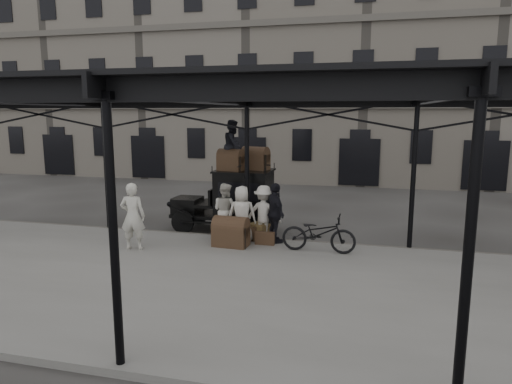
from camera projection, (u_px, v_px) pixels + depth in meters
ground at (229, 260)px, 12.88m from camera, size 120.00×120.00×0.00m
platform at (204, 283)px, 10.95m from camera, size 28.00×8.00×0.15m
canopy at (204, 91)px, 10.44m from camera, size 22.50×9.00×4.74m
building_frontage at (312, 66)px, 28.88m from camera, size 64.00×8.00×14.00m
taxi at (235, 198)px, 15.79m from camera, size 3.65×1.55×2.18m
porter_left at (133, 216)px, 13.23m from camera, size 0.80×0.60×1.98m
porter_midleft at (225, 210)px, 14.58m from camera, size 1.05×0.95×1.76m
porter_centre at (242, 214)px, 13.97m from camera, size 0.96×0.73×1.77m
porter_official at (275, 213)px, 13.94m from camera, size 1.01×1.15×1.86m
porter_right at (264, 213)px, 14.28m from camera, size 1.14×0.68×1.73m
bicycle at (319, 233)px, 13.05m from camera, size 2.13×0.79×1.11m
porter_roof at (233, 145)px, 15.39m from camera, size 0.66×0.84×1.69m
steamer_trunk_roof_near at (231, 162)px, 15.35m from camera, size 0.91×0.65×0.61m
steamer_trunk_roof_far at (255, 160)px, 15.60m from camera, size 1.01×0.76×0.66m
steamer_trunk_platform at (231, 234)px, 13.67m from camera, size 1.08×0.71×0.76m
wicker_hamper at (259, 231)px, 14.42m from camera, size 0.73×0.66×0.50m
suitcase_upright at (257, 232)px, 14.40m from camera, size 0.29×0.62×0.45m
suitcase_flat at (265, 238)px, 13.82m from camera, size 0.60×0.16×0.40m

